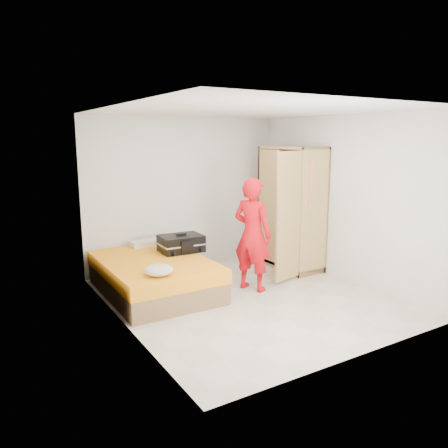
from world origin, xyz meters
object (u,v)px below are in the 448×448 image
suitcase (181,243)px  bed (155,276)px  wardrobe (291,212)px  round_cushion (159,270)px  person (252,234)px

suitcase → bed: bearing=-155.4°
wardrobe → round_cushion: wardrobe is taller
bed → suitcase: bearing=22.2°
bed → suitcase: size_ratio=2.96×
suitcase → round_cushion: (-0.77, -0.95, -0.06)m
person → suitcase: size_ratio=2.47×
bed → round_cushion: 0.83m
suitcase → round_cushion: 1.23m
bed → wardrobe: bearing=-1.2°
wardrobe → round_cushion: size_ratio=5.67×
wardrobe → suitcase: wardrobe is taller
person → round_cushion: 1.57m
bed → wardrobe: (2.50, -0.05, 0.75)m
bed → person: (1.31, -0.62, 0.59)m
wardrobe → suitcase: 2.01m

